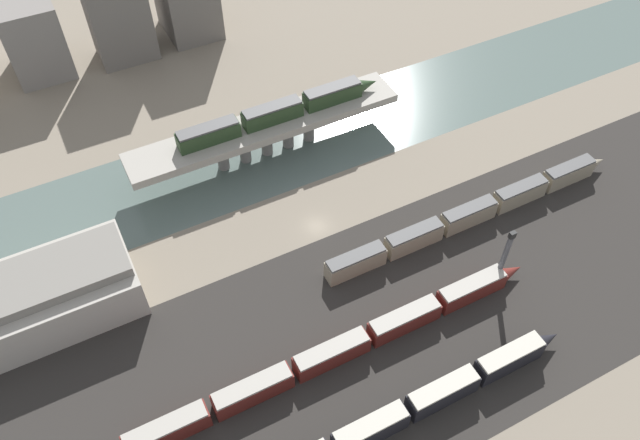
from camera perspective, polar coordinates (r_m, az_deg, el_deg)
ground_plane at (r=110.69m, az=-0.30°, el=-0.57°), size 400.00×400.00×0.00m
railbed_yard at (r=98.88m, az=6.12°, el=-10.08°), size 280.00×42.00×0.01m
river_water at (r=124.25m, az=-4.82°, el=6.19°), size 320.00×22.86×0.01m
bridge at (r=120.17m, az=-5.01°, el=8.31°), size 53.74×8.49×7.52m
train_on_bridge at (r=119.09m, az=-3.66°, el=9.91°), size 41.17×3.05×3.45m
train_yard_mid at (r=94.75m, az=1.86°, el=-11.78°), size 66.72×2.88×3.63m
train_yard_far at (r=113.41m, az=13.86°, el=0.63°), size 59.79×2.70×3.99m
warehouse_building at (r=105.39m, az=-24.48°, el=-6.59°), size 29.91×14.74×9.57m
signal_tower at (r=102.77m, az=16.47°, el=-3.32°), size 1.00×0.87×12.44m
city_block_left at (r=153.70m, az=-24.79°, el=15.07°), size 11.85×14.91×16.89m
city_block_center at (r=150.25m, az=-18.05°, el=17.58°), size 12.69×9.93×21.75m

